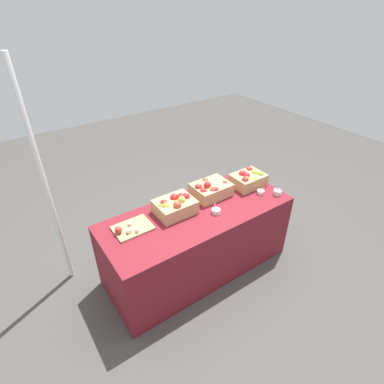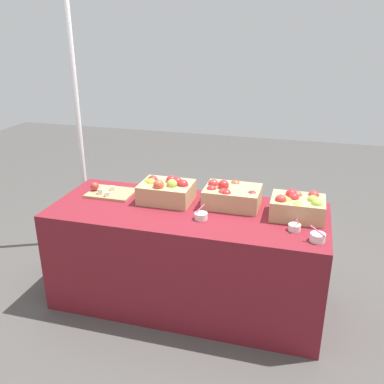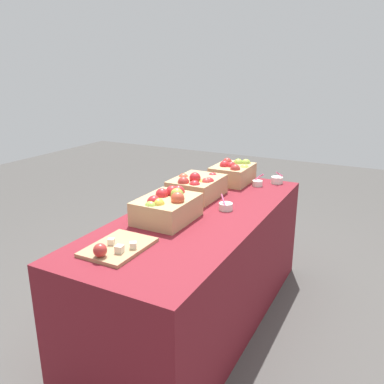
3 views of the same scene
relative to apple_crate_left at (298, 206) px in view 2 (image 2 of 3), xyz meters
The scene contains 10 objects.
ground_plane 1.10m from the apple_crate_left, behind, with size 10.00×10.00×0.00m, color #474442.
table 0.86m from the apple_crate_left, behind, with size 1.90×0.76×0.74m, color maroon.
apple_crate_left is the anchor object (origin of this frame).
apple_crate_middle 0.46m from the apple_crate_left, behind, with size 0.38×0.29×0.19m.
apple_crate_right 0.92m from the apple_crate_left, behind, with size 0.37×0.28×0.19m.
cutting_board_front 1.38m from the apple_crate_left, behind, with size 0.34×0.25×0.08m.
sample_bowl_near 0.34m from the apple_crate_left, 66.72° to the right, with size 0.10×0.09×0.10m.
sample_bowl_mid 0.21m from the apple_crate_left, 91.30° to the right, with size 0.08×0.08×0.10m.
sample_bowl_far 0.64m from the apple_crate_left, 161.78° to the right, with size 0.09×0.09×0.10m.
tent_pole 1.99m from the apple_crate_left, 163.17° to the left, with size 0.04×0.04×2.19m, color white.
Camera 2 is at (0.75, -2.57, 1.93)m, focal length 39.88 mm.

